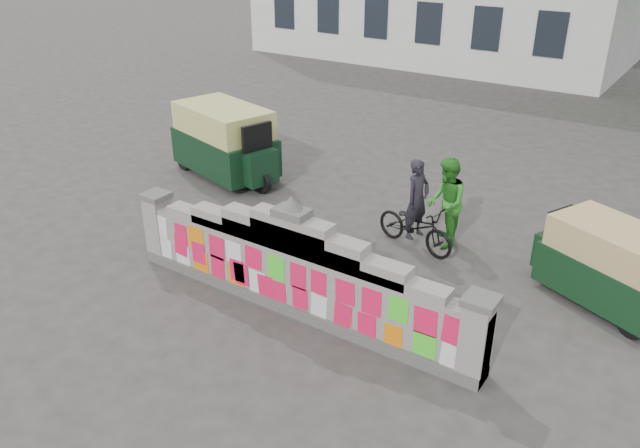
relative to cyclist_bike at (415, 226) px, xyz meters
The scene contains 7 objects.
ground 3.13m from the cyclist_bike, 101.94° to the right, with size 100.00×100.00×0.00m, color #383533.
parapet_wall 3.12m from the cyclist_bike, 101.91° to the right, with size 6.48×0.44×2.01m.
cyclist_bike is the anchor object (origin of this frame).
cyclist_rider 0.32m from the cyclist_bike, ahead, with size 0.56×0.37×1.54m, color black.
pedestrian 0.73m from the cyclist_bike, 49.48° to the left, with size 0.85×0.66×1.75m, color green.
rickshaw_left 5.58m from the cyclist_bike, behind, with size 3.21×2.09×1.72m.
rickshaw_right 3.42m from the cyclist_bike, ahead, with size 2.54×1.91×1.37m.
Camera 1 is at (5.11, -6.76, 5.67)m, focal length 35.00 mm.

